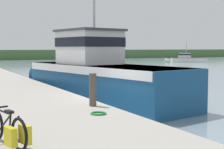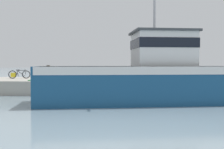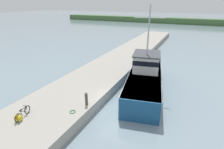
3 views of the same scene
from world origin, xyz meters
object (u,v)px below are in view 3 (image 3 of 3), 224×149
object	(u,v)px
bicycle_touring	(21,115)
mooring_post	(86,99)
fishing_boat_main	(145,77)
water_bottle_by_bike	(25,108)

from	to	relation	value
bicycle_touring	mooring_post	xyz separation A→B (m)	(3.23, 3.57, 0.21)
fishing_boat_main	bicycle_touring	size ratio (longest dim) A/B	7.85
bicycle_touring	mooring_post	bearing A→B (deg)	33.69
bicycle_touring	mooring_post	size ratio (longest dim) A/B	1.53
mooring_post	water_bottle_by_bike	distance (m)	4.80
mooring_post	fishing_boat_main	bearing A→B (deg)	65.01
bicycle_touring	mooring_post	distance (m)	4.82
bicycle_touring	water_bottle_by_bike	size ratio (longest dim) A/B	7.89
fishing_boat_main	bicycle_touring	xyz separation A→B (m)	(-6.29, -10.14, -0.16)
water_bottle_by_bike	bicycle_touring	bearing A→B (deg)	-50.59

